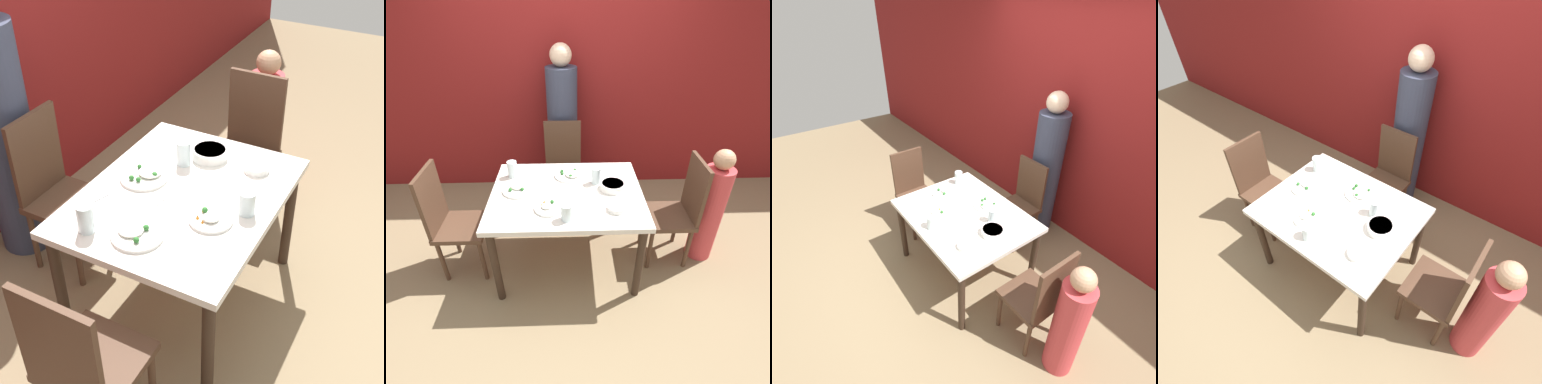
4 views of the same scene
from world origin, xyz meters
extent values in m
plane|color=#847051|center=(0.00, 0.00, 0.00)|extent=(10.00, 10.00, 0.00)
cube|color=maroon|center=(0.00, 1.40, 1.35)|extent=(10.00, 0.06, 2.70)
cube|color=silver|center=(0.00, 0.00, 0.72)|extent=(1.20, 0.96, 0.04)
cylinder|color=#332319|center=(-0.54, -0.42, 0.35)|extent=(0.06, 0.06, 0.70)
cylinder|color=#332319|center=(0.54, -0.42, 0.35)|extent=(0.06, 0.06, 0.70)
cylinder|color=#332319|center=(-0.54, 0.42, 0.35)|extent=(0.06, 0.06, 0.70)
cylinder|color=#332319|center=(0.54, 0.42, 0.35)|extent=(0.06, 0.06, 0.70)
cube|color=#4C3323|center=(-0.04, 0.75, 0.45)|extent=(0.40, 0.40, 0.04)
cube|color=#4C3323|center=(-0.04, 0.93, 0.73)|extent=(0.38, 0.03, 0.52)
cylinder|color=#4C3323|center=(-0.21, 0.58, 0.21)|extent=(0.04, 0.04, 0.43)
cylinder|color=#4C3323|center=(0.12, 0.58, 0.21)|extent=(0.04, 0.04, 0.43)
cylinder|color=#4C3323|center=(-0.21, 0.91, 0.21)|extent=(0.04, 0.04, 0.43)
cylinder|color=#4C3323|center=(0.12, 0.91, 0.21)|extent=(0.04, 0.04, 0.43)
cube|color=#4C3323|center=(0.87, 0.03, 0.45)|extent=(0.40, 0.40, 0.04)
cube|color=#4C3323|center=(1.06, 0.03, 0.73)|extent=(0.03, 0.38, 0.52)
cylinder|color=#4C3323|center=(0.71, 0.19, 0.21)|extent=(0.04, 0.04, 0.43)
cylinder|color=#4C3323|center=(0.71, -0.14, 0.21)|extent=(0.04, 0.04, 0.43)
cylinder|color=#4C3323|center=(1.04, 0.19, 0.21)|extent=(0.04, 0.04, 0.43)
cylinder|color=#4C3323|center=(1.04, -0.14, 0.21)|extent=(0.04, 0.04, 0.43)
cube|color=#4C3323|center=(-0.87, -0.05, 0.45)|extent=(0.40, 0.40, 0.04)
cube|color=#4C3323|center=(-1.06, -0.05, 0.73)|extent=(0.03, 0.38, 0.52)
cylinder|color=#4C3323|center=(-0.71, -0.22, 0.21)|extent=(0.04, 0.04, 0.43)
cylinder|color=#4C3323|center=(-0.71, 0.11, 0.21)|extent=(0.04, 0.04, 0.43)
cylinder|color=#4C3323|center=(-1.04, -0.22, 0.21)|extent=(0.04, 0.04, 0.43)
cylinder|color=#4C3323|center=(-1.04, 0.11, 0.21)|extent=(0.04, 0.04, 0.43)
cylinder|color=#33384C|center=(-0.04, 1.15, 0.73)|extent=(0.32, 0.32, 1.46)
sphere|color=beige|center=(-0.04, 1.15, 1.57)|extent=(0.22, 0.22, 0.22)
cylinder|color=#C63D42|center=(1.23, 0.03, 0.46)|extent=(0.23, 0.23, 0.91)
sphere|color=tan|center=(1.23, 0.03, 0.99)|extent=(0.16, 0.16, 0.16)
cylinder|color=white|center=(0.37, 0.03, 0.77)|extent=(0.20, 0.20, 0.06)
cylinder|color=#BC5123|center=(0.37, 0.03, 0.80)|extent=(0.18, 0.18, 0.01)
cylinder|color=white|center=(-0.39, 0.02, 0.75)|extent=(0.25, 0.25, 0.02)
ellipsoid|color=white|center=(-0.39, 0.06, 0.77)|extent=(0.12, 0.12, 0.02)
sphere|color=#2D702D|center=(-0.45, -0.01, 0.77)|extent=(0.03, 0.03, 0.03)
sphere|color=#2D702D|center=(-0.35, 0.00, 0.77)|extent=(0.03, 0.03, 0.03)
cylinder|color=white|center=(0.02, 0.25, 0.75)|extent=(0.26, 0.26, 0.02)
ellipsoid|color=white|center=(0.05, 0.22, 0.77)|extent=(0.12, 0.12, 0.03)
sphere|color=#2D702D|center=(0.07, 0.30, 0.77)|extent=(0.02, 0.02, 0.02)
sphere|color=#2D702D|center=(-0.04, 0.28, 0.77)|extent=(0.03, 0.03, 0.03)
sphere|color=#2D702D|center=(0.03, 0.19, 0.78)|extent=(0.03, 0.03, 0.03)
sphere|color=#2D702D|center=(-0.04, 0.24, 0.77)|extent=(0.03, 0.03, 0.03)
cylinder|color=white|center=(-0.13, -0.22, 0.75)|extent=(0.21, 0.21, 0.02)
ellipsoid|color=white|center=(-0.15, -0.23, 0.77)|extent=(0.08, 0.08, 0.03)
cone|color=orange|center=(-0.11, -0.17, 0.77)|extent=(0.02, 0.02, 0.03)
cone|color=orange|center=(-0.19, -0.21, 0.77)|extent=(0.01, 0.01, 0.02)
cone|color=orange|center=(-0.17, -0.17, 0.77)|extent=(0.02, 0.02, 0.02)
sphere|color=#2D702D|center=(-0.11, -0.18, 0.77)|extent=(0.03, 0.03, 0.03)
cylinder|color=white|center=(0.37, -0.25, 0.76)|extent=(0.14, 0.14, 0.04)
cylinder|color=white|center=(0.37, -0.25, 0.78)|extent=(0.12, 0.12, 0.01)
cylinder|color=silver|center=(0.24, 0.13, 0.81)|extent=(0.08, 0.08, 0.14)
cylinder|color=silver|center=(0.00, -0.35, 0.80)|extent=(0.08, 0.08, 0.12)
cylinder|color=silver|center=(-0.46, 0.25, 0.81)|extent=(0.08, 0.08, 0.14)
cube|color=silver|center=(-0.15, 0.07, 0.75)|extent=(0.18, 0.04, 0.01)
cube|color=silver|center=(-0.26, 0.36, 0.75)|extent=(0.18, 0.08, 0.01)
camera|label=1|loc=(-1.93, -1.06, 2.34)|focal=50.00mm
camera|label=2|loc=(0.02, -2.00, 2.07)|focal=28.00mm
camera|label=3|loc=(1.79, -1.29, 2.48)|focal=28.00mm
camera|label=4|loc=(1.06, -1.22, 2.49)|focal=28.00mm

